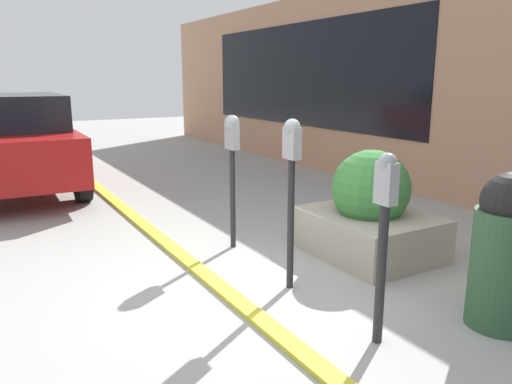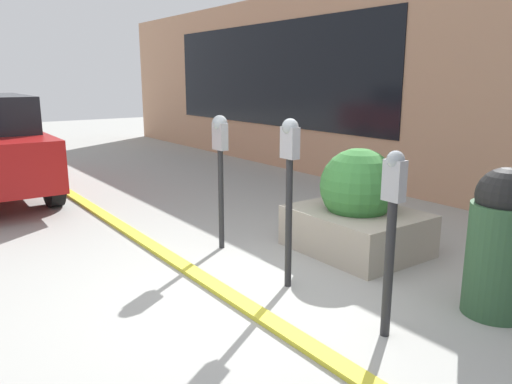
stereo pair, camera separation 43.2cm
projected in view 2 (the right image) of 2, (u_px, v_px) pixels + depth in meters
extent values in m
plane|color=#999993|center=(241.00, 298.00, 4.44)|extent=(40.00, 40.00, 0.00)
cube|color=gold|center=(234.00, 298.00, 4.39)|extent=(24.50, 0.16, 0.04)
cube|color=black|center=(265.00, 75.00, 10.86)|extent=(7.35, 0.02, 2.15)
cylinder|color=#232326|center=(389.00, 270.00, 3.69)|extent=(0.07, 0.07, 1.05)
cube|color=#99999E|center=(394.00, 181.00, 3.54)|extent=(0.15, 0.09, 0.30)
sphere|color=gray|center=(396.00, 160.00, 3.50)|extent=(0.13, 0.13, 0.13)
cylinder|color=#232326|center=(289.00, 224.00, 4.57)|extent=(0.06, 0.06, 1.21)
cube|color=#99999E|center=(290.00, 143.00, 4.40)|extent=(0.17, 0.09, 0.28)
sphere|color=gray|center=(290.00, 127.00, 4.37)|extent=(0.15, 0.15, 0.15)
cylinder|color=#232326|center=(221.00, 200.00, 5.63)|extent=(0.06, 0.06, 1.14)
cube|color=#99999E|center=(220.00, 136.00, 5.47)|extent=(0.20, 0.09, 0.30)
sphere|color=gray|center=(220.00, 123.00, 5.43)|extent=(0.17, 0.17, 0.17)
cube|color=#A39989|center=(356.00, 230.00, 5.62)|extent=(1.39, 1.13, 0.47)
sphere|color=#387A38|center=(358.00, 186.00, 5.50)|extent=(0.85, 0.85, 0.85)
cylinder|color=black|center=(16.00, 160.00, 9.70)|extent=(0.71, 0.21, 0.71)
cylinder|color=black|center=(53.00, 183.00, 7.53)|extent=(0.71, 0.21, 0.71)
cylinder|color=#2D5133|center=(498.00, 260.00, 4.05)|extent=(0.51, 0.51, 0.94)
sphere|color=black|center=(506.00, 196.00, 3.93)|extent=(0.46, 0.46, 0.46)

